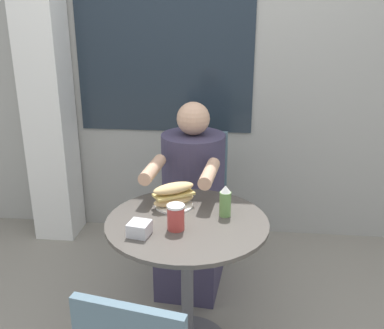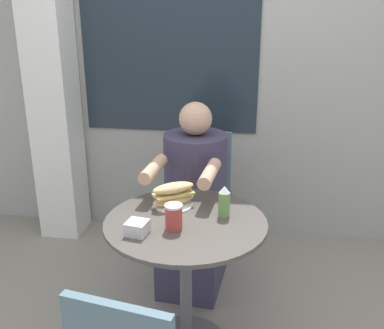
% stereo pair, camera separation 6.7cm
% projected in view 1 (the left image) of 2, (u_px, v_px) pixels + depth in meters
% --- Properties ---
extents(storefront_wall, '(8.00, 0.09, 2.80)m').
position_uv_depth(storefront_wall, '(209.00, 44.00, 3.09)').
color(storefront_wall, '#9E9E99').
rests_on(storefront_wall, ground_plane).
extents(lattice_pillar, '(0.29, 0.29, 2.40)m').
position_uv_depth(lattice_pillar, '(45.00, 75.00, 3.08)').
color(lattice_pillar, silver).
rests_on(lattice_pillar, ground_plane).
extents(cafe_table, '(0.76, 0.76, 0.72)m').
position_uv_depth(cafe_table, '(187.00, 256.00, 2.14)').
color(cafe_table, '#47423D').
rests_on(cafe_table, ground_plane).
extents(diner_chair, '(0.41, 0.41, 0.87)m').
position_uv_depth(diner_chair, '(199.00, 184.00, 3.02)').
color(diner_chair, slate).
rests_on(diner_chair, ground_plane).
extents(seated_diner, '(0.42, 0.69, 1.14)m').
position_uv_depth(seated_diner, '(192.00, 211.00, 2.70)').
color(seated_diner, '#38334C').
rests_on(seated_diner, ground_plane).
extents(sandwich_on_plate, '(0.23, 0.19, 0.12)m').
position_uv_depth(sandwich_on_plate, '(174.00, 196.00, 2.21)').
color(sandwich_on_plate, white).
rests_on(sandwich_on_plate, cafe_table).
extents(drink_cup, '(0.08, 0.08, 0.12)m').
position_uv_depth(drink_cup, '(176.00, 217.00, 1.98)').
color(drink_cup, '#B73D38').
rests_on(drink_cup, cafe_table).
extents(napkin_box, '(0.10, 0.10, 0.06)m').
position_uv_depth(napkin_box, '(139.00, 229.00, 1.94)').
color(napkin_box, silver).
rests_on(napkin_box, cafe_table).
extents(condiment_bottle, '(0.06, 0.06, 0.15)m').
position_uv_depth(condiment_bottle, '(225.00, 201.00, 2.11)').
color(condiment_bottle, '#66934C').
rests_on(condiment_bottle, cafe_table).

